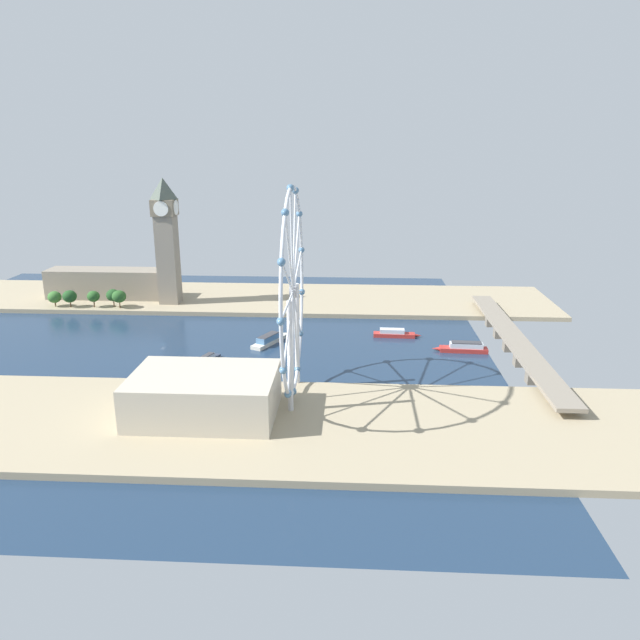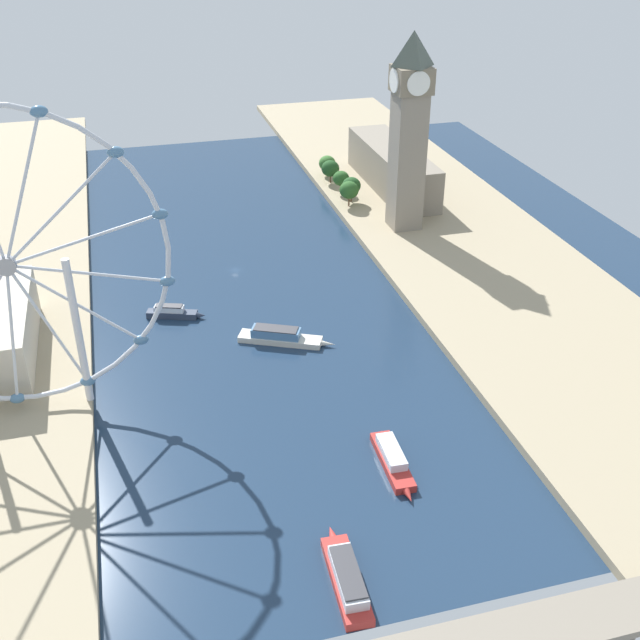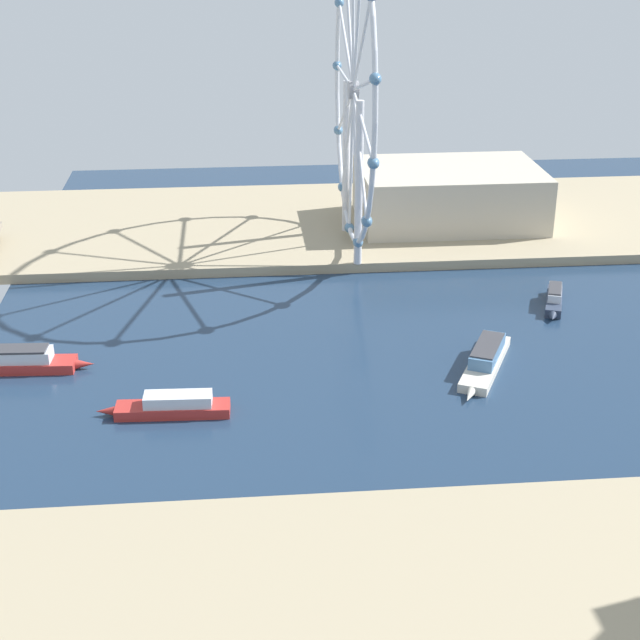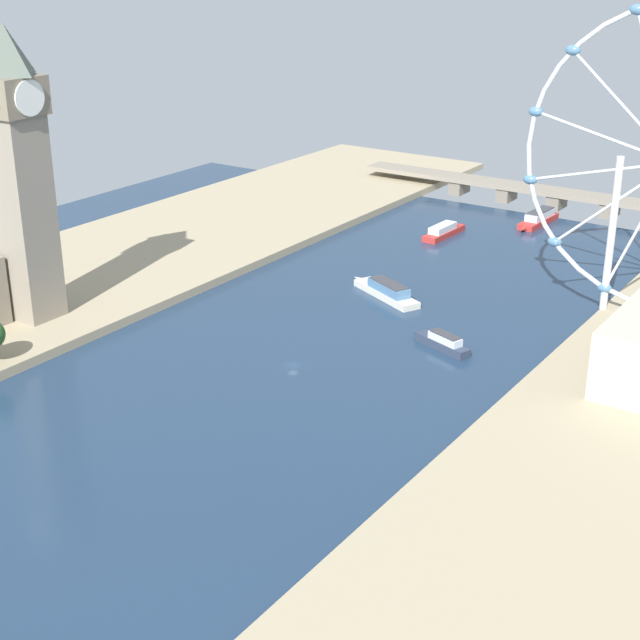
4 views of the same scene
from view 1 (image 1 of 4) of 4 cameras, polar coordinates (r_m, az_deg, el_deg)
The scene contains 13 objects.
ground_plane at distance 372.42m, azimuth -14.64°, elevation -2.24°, with size 382.16×382.16×0.00m, color #1E334C.
riverbank_left at distance 469.80m, azimuth -10.80°, elevation 2.08°, with size 90.00×520.00×3.00m, color tan.
riverbank_right at distance 280.17m, azimuth -21.19°, elevation -8.88°, with size 90.00×520.00×3.00m, color tan.
clock_tower at distance 446.34m, azimuth -14.30°, elevation 7.41°, with size 16.99×16.99×89.42m.
parliament_block at distance 482.42m, azimuth -19.47°, elevation 3.29°, with size 22.00×88.10×21.54m, color gray.
tree_row_embankment at distance 457.46m, azimuth -20.90°, elevation 2.11°, with size 12.57×57.49×13.01m.
ferris_wheel at distance 266.85m, azimuth -2.56°, elevation 2.49°, with size 94.80×3.20×96.61m.
riverside_hall at distance 264.35m, azimuth -10.89°, elevation -6.95°, with size 42.08×61.33×18.80m, color #BCB29E.
river_bridge at distance 364.96m, azimuth 17.89°, elevation -1.90°, with size 194.16×13.18×8.31m.
tour_boat_0 at distance 335.15m, azimuth -10.51°, elevation -3.70°, with size 22.68×10.79×5.21m.
tour_boat_1 at distance 376.42m, azimuth 7.05°, elevation -1.28°, with size 7.14×29.95×5.04m.
tour_boat_2 at distance 356.87m, azimuth 13.43°, elevation -2.55°, with size 8.25×31.89×5.92m.
tour_boat_3 at distance 363.11m, azimuth -4.77°, elevation -1.85°, with size 34.32×19.62×5.69m.
Camera 1 is at (335.16, 113.22, 116.38)m, focal length 33.84 mm.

